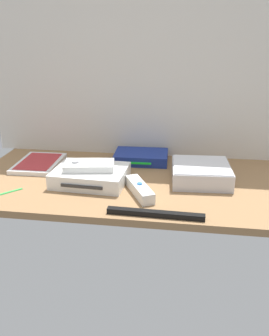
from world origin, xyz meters
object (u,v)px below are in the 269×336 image
(remote_wand, at_px, (140,189))
(remote_classic_pad, at_px, (89,166))
(game_console, at_px, (91,176))
(game_case, at_px, (39,163))
(network_router, at_px, (142,157))
(stylus_pen, at_px, (6,192))
(mini_computer, at_px, (201,173))
(sensor_bar, at_px, (155,214))

(remote_wand, xyz_separation_m, remote_classic_pad, (-0.16, 0.06, 0.04))
(game_console, relative_size, game_case, 1.14)
(game_case, xyz_separation_m, network_router, (0.34, 0.08, 0.01))
(network_router, distance_m, stylus_pen, 0.46)
(mini_computer, distance_m, remote_wand, 0.21)
(sensor_bar, height_order, stylus_pen, sensor_bar)
(game_console, bearing_deg, game_case, 154.79)
(mini_computer, distance_m, sensor_bar, 0.27)
(remote_classic_pad, relative_size, sensor_bar, 0.64)
(mini_computer, bearing_deg, game_console, -169.75)
(remote_wand, bearing_deg, sensor_bar, -92.17)
(mini_computer, relative_size, sensor_bar, 0.75)
(game_console, bearing_deg, remote_wand, -17.99)
(mini_computer, distance_m, network_router, 0.24)
(mini_computer, bearing_deg, game_case, 174.08)
(game_console, distance_m, stylus_pen, 0.24)
(stylus_pen, bearing_deg, network_router, 41.67)
(stylus_pen, bearing_deg, sensor_bar, -9.75)
(game_console, bearing_deg, network_router, 60.49)
(sensor_bar, bearing_deg, network_router, 103.70)
(network_router, xyz_separation_m, remote_classic_pad, (-0.13, -0.20, 0.04))
(game_console, distance_m, mini_computer, 0.33)
(remote_classic_pad, bearing_deg, stylus_pen, -162.48)
(game_console, distance_m, network_router, 0.24)
(mini_computer, distance_m, game_case, 0.54)
(remote_wand, xyz_separation_m, stylus_pen, (-0.37, -0.05, -0.01))
(network_router, bearing_deg, remote_wand, -85.93)
(game_case, distance_m, sensor_bar, 0.51)
(remote_wand, xyz_separation_m, sensor_bar, (0.05, -0.12, -0.01))
(mini_computer, bearing_deg, stylus_pen, -162.96)
(remote_classic_pad, bearing_deg, network_router, 47.77)
(network_router, bearing_deg, remote_classic_pad, -125.01)
(game_case, bearing_deg, mini_computer, -7.11)
(remote_classic_pad, xyz_separation_m, sensor_bar, (0.21, -0.18, -0.05))
(mini_computer, bearing_deg, sensor_bar, -115.95)
(remote_wand, distance_m, stylus_pen, 0.37)
(remote_classic_pad, bearing_deg, game_case, 141.95)
(game_case, distance_m, remote_classic_pad, 0.24)
(network_router, relative_size, sensor_bar, 0.76)
(game_console, relative_size, stylus_pen, 2.43)
(game_console, bearing_deg, remote_classic_pad, -156.39)
(game_case, xyz_separation_m, remote_classic_pad, (0.21, -0.12, 0.05))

